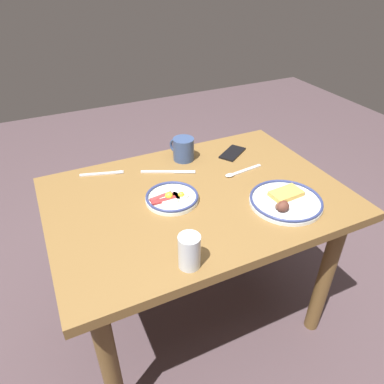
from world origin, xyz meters
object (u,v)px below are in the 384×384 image
drinking_glass (189,253)px  tea_spoon (238,172)px  coffee_mug (183,149)px  plate_center_pancakes (286,201)px  fork_near (102,174)px  plate_near_main (172,197)px  butter_knife (168,172)px  cell_phone (232,153)px

drinking_glass → tea_spoon: drinking_glass is taller
coffee_mug → tea_spoon: (-0.16, 0.21, -0.05)m
plate_center_pancakes → fork_near: plate_center_pancakes is taller
plate_near_main → butter_knife: plate_near_main is taller
plate_center_pancakes → tea_spoon: plate_center_pancakes is taller
coffee_mug → butter_knife: (0.11, 0.08, -0.05)m
drinking_glass → fork_near: 0.64m
coffee_mug → plate_center_pancakes: bearing=113.1°
plate_near_main → coffee_mug: bearing=-121.6°
cell_phone → butter_knife: bearing=-29.3°
drinking_glass → cell_phone: 0.73m
coffee_mug → butter_knife: 0.14m
plate_center_pancakes → butter_knife: 0.50m
coffee_mug → tea_spoon: coffee_mug is taller
plate_near_main → fork_near: 0.36m
tea_spoon → coffee_mug: bearing=-53.1°
plate_near_main → cell_phone: plate_near_main is taller
fork_near → plate_near_main: bearing=122.9°
plate_near_main → plate_center_pancakes: (-0.37, 0.20, 0.00)m
coffee_mug → tea_spoon: bearing=126.9°
drinking_glass → butter_knife: drinking_glass is taller
drinking_glass → plate_center_pancakes: bearing=-164.1°
plate_center_pancakes → butter_knife: size_ratio=1.25×
plate_near_main → tea_spoon: size_ratio=1.09×
plate_near_main → tea_spoon: (-0.33, -0.06, -0.01)m
plate_near_main → plate_center_pancakes: bearing=151.7°
plate_near_main → drinking_glass: size_ratio=1.81×
drinking_glass → tea_spoon: size_ratio=0.60×
tea_spoon → butter_knife: bearing=-26.8°
coffee_mug → tea_spoon: size_ratio=0.66×
butter_knife → cell_phone: bearing=-175.3°
plate_center_pancakes → coffee_mug: size_ratio=2.21×
coffee_mug → fork_near: size_ratio=0.68×
cell_phone → plate_near_main: bearing=-4.6°
plate_near_main → drinking_glass: drinking_glass is taller
plate_center_pancakes → drinking_glass: (0.45, 0.13, 0.04)m
fork_near → butter_knife: bearing=157.9°
drinking_glass → fork_near: bearing=-79.8°
coffee_mug → cell_phone: 0.24m
coffee_mug → cell_phone: coffee_mug is taller
cell_phone → butter_knife: cell_phone is taller
plate_near_main → plate_center_pancakes: size_ratio=0.75×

